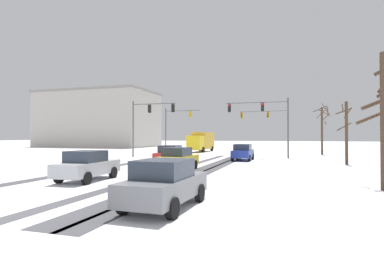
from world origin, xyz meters
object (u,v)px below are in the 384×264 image
box_truck_delivery (201,141)px  car_yellow_cab_third (178,159)px  traffic_signal_far_right (270,121)px  traffic_signal_far_left (175,123)px  bare_tree_sidewalk_mid (346,131)px  bare_tree_sidewalk_far (323,127)px  car_silver_fourth (87,165)px  car_red_second (170,155)px  car_blue_lead (243,152)px  car_grey_fifth (165,183)px  traffic_signal_near_left (147,117)px  traffic_signal_near_right (266,115)px  office_building_far_left_block (99,120)px

box_truck_delivery → car_yellow_cab_third: bearing=-78.0°
traffic_signal_far_right → traffic_signal_far_left: bearing=-162.1°
box_truck_delivery → bare_tree_sidewalk_mid: bare_tree_sidewalk_mid is taller
bare_tree_sidewalk_mid → bare_tree_sidewalk_far: bare_tree_sidewalk_far is taller
traffic_signal_far_left → car_yellow_cab_third: traffic_signal_far_left is taller
traffic_signal_far_right → bare_tree_sidewalk_far: 7.51m
car_silver_fourth → box_truck_delivery: 31.92m
car_red_second → car_blue_lead: bearing=48.1°
bare_tree_sidewalk_far → car_grey_fifth: bearing=-103.7°
traffic_signal_near_left → car_yellow_cab_third: traffic_signal_near_left is taller
traffic_signal_near_right → office_building_far_left_block: (-39.31, 27.06, 1.60)m
traffic_signal_far_left → car_silver_fourth: traffic_signal_far_left is taller
car_silver_fourth → car_grey_fifth: 7.89m
car_yellow_cab_third → car_silver_fourth: size_ratio=1.01×
car_yellow_cab_third → bare_tree_sidewalk_mid: (12.08, 8.25, 2.03)m
car_grey_fifth → office_building_far_left_block: bearing=126.2°
car_yellow_cab_third → box_truck_delivery: box_truck_delivery is taller
car_yellow_cab_third → traffic_signal_far_right: bearing=79.3°
car_silver_fourth → traffic_signal_far_right: bearing=76.2°
box_truck_delivery → traffic_signal_far_right: bearing=1.6°
traffic_signal_near_right → car_grey_fifth: 24.84m
traffic_signal_far_left → traffic_signal_near_right: bearing=-30.6°
bare_tree_sidewalk_far → traffic_signal_near_left: bearing=-150.6°
traffic_signal_far_left → office_building_far_left_block: (-25.89, 19.12, 1.87)m
traffic_signal_far_left → car_yellow_cab_third: size_ratio=1.55×
car_silver_fourth → bare_tree_sidewalk_far: (14.64, 29.05, 2.78)m
traffic_signal_near_right → car_yellow_cab_third: 15.18m
bare_tree_sidewalk_far → bare_tree_sidewalk_mid: bearing=-88.5°
traffic_signal_near_left → bare_tree_sidewalk_far: size_ratio=0.98×
traffic_signal_far_left → car_silver_fourth: 28.58m
bare_tree_sidewalk_far → traffic_signal_far_right: bearing=155.8°
bare_tree_sidewalk_mid → office_building_far_left_block: bearing=144.9°
car_blue_lead → car_grey_fifth: same height
traffic_signal_near_left → car_red_second: traffic_signal_near_left is taller
box_truck_delivery → traffic_signal_far_left: bearing=-125.8°
traffic_signal_far_right → car_yellow_cab_third: (-4.91, -25.98, -3.87)m
car_blue_lead → car_red_second: bearing=-131.9°
traffic_signal_near_right → car_grey_fifth: size_ratio=1.61×
car_silver_fourth → box_truck_delivery: (-2.52, 31.81, 0.82)m
car_red_second → office_building_far_left_block: 48.75m
car_blue_lead → car_silver_fourth: bearing=-110.1°
traffic_signal_near_left → box_truck_delivery: 14.40m
bare_tree_sidewalk_mid → bare_tree_sidewalk_far: bearing=91.5°
traffic_signal_far_left → car_blue_lead: (11.43, -11.29, -3.58)m
bare_tree_sidewalk_far → traffic_signal_far_left: bearing=-176.5°
traffic_signal_near_right → traffic_signal_far_right: 12.20m
car_red_second → box_truck_delivery: bearing=98.5°
traffic_signal_near_right → car_red_second: traffic_signal_near_right is taller
car_yellow_cab_third → box_truck_delivery: 26.27m
car_yellow_cab_third → bare_tree_sidewalk_far: size_ratio=0.63×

